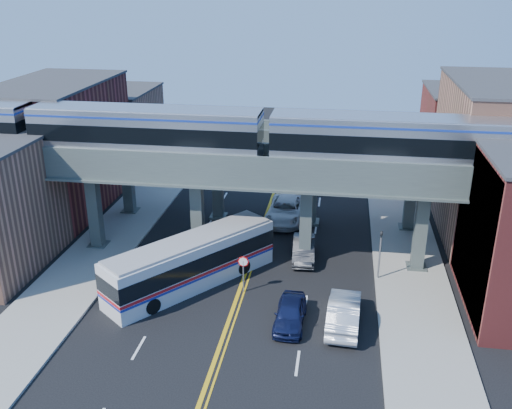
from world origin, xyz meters
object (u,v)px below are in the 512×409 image
Objects in this scene: transit_train at (146,131)px; car_lane_a at (290,313)px; stop_sign at (243,268)px; car_parked_curb at (344,312)px; car_lane_c at (286,210)px; car_lane_d at (322,179)px; car_lane_b at (304,249)px; traffic_signal at (380,250)px; transit_bus at (192,262)px.

car_lane_a is (11.19, -8.31, -8.65)m from transit_train.
car_parked_curb is at bearing -24.04° from stop_sign.
car_lane_c reaches higher than car_lane_d.
car_lane_b is (3.58, 5.42, -1.00)m from stop_sign.
car_lane_d is at bearing -81.59° from car_parked_curb.
stop_sign reaches higher than car_lane_a.
traffic_signal reaches higher than car_lane_b.
transit_train is 4.37× the size of transit_bus.
car_lane_a is 0.69× the size of car_lane_c.
car_parked_curb reaches higher than car_lane_a.
car_lane_d is (0.63, 16.17, -0.03)m from car_lane_b.
transit_train is 19.21× the size of stop_sign.
transit_bus is 12.99m from car_lane_c.
stop_sign reaches higher than car_lane_d.
traffic_signal reaches higher than stop_sign.
traffic_signal is 19.24m from car_lane_d.
transit_bus reaches higher than car_lane_b.
stop_sign is 4.87m from car_lane_a.
traffic_signal is at bearing -6.84° from transit_train.
traffic_signal is 0.64× the size of car_lane_c.
car_lane_a is at bearing -81.40° from car_lane_c.
car_lane_b is at bearing 90.22° from car_lane_a.
car_parked_curb is at bearing -28.94° from transit_train.
car_parked_curb is (2.39, -24.53, 0.15)m from car_lane_d.
stop_sign is (7.77, -5.00, -7.64)m from transit_train.
car_lane_b is (11.35, 0.42, -8.64)m from transit_train.
car_parked_curb is at bearing -111.18° from traffic_signal.
traffic_signal is 12.03m from car_lane_c.
transit_train is at bearing -139.83° from car_lane_c.
car_lane_a is 15.81m from car_lane_c.
transit_train is 11.03× the size of car_lane_b.
transit_bus is at bearing -168.57° from traffic_signal.
car_lane_a is 8.74m from car_lane_b.
transit_train reaches higher than stop_sign.
car_lane_c is 9.60m from car_lane_d.
transit_train reaches higher than car_lane_d.
car_lane_c is at bearing 83.09° from stop_sign.
traffic_signal is 0.82× the size of car_lane_d.
car_parked_curb is (-2.30, -5.94, -1.42)m from traffic_signal.
car_parked_curb is (14.36, -7.94, -8.52)m from transit_train.
car_lane_a is (7.04, -3.78, -0.91)m from transit_bus.
traffic_signal is (16.67, -2.00, -7.10)m from transit_train.
car_lane_c is at bearing 38.55° from transit_train.
car_parked_curb is at bearing -69.99° from car_lane_c.
car_lane_b is 8.89m from car_parked_curb.
traffic_signal reaches higher than car_lane_c.
stop_sign reaches higher than car_parked_curb.
traffic_signal is at bearing 18.63° from stop_sign.
transit_train is at bearing -132.41° from car_lane_d.
transit_bus reaches higher than car_lane_d.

